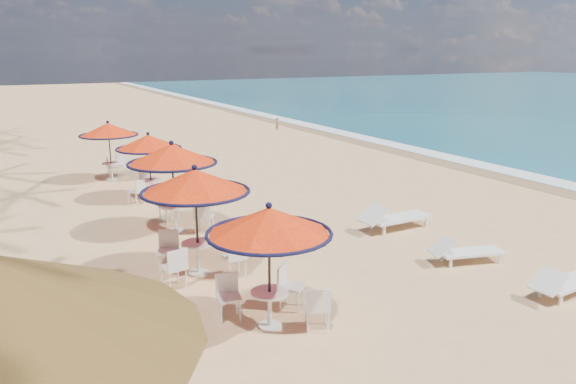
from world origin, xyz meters
name	(u,v)px	position (x,y,z in m)	size (l,w,h in m)	color
ground	(490,282)	(0.00, 0.00, 0.00)	(160.00, 160.00, 0.00)	tan
foam_strip	(466,162)	(9.30, 10.00, 0.00)	(1.20, 140.00, 0.04)	white
wetsand_band	(450,164)	(8.40, 10.00, 0.00)	(1.40, 140.00, 0.02)	olive
station_0	(271,236)	(-4.98, 0.45, 1.69)	(2.21, 2.21, 2.31)	black
station_1	(195,195)	(-5.37, 3.34, 1.80)	(2.36, 2.36, 2.46)	black
station_2	(174,162)	(-4.86, 6.54, 1.91)	(2.40, 2.40, 2.50)	black
station_3	(148,148)	(-4.61, 10.28, 1.70)	(2.14, 2.19, 2.23)	black
station_4	(110,135)	(-5.16, 13.75, 1.73)	(2.17, 2.17, 2.26)	black
lounger_near	(565,282)	(0.75, -1.20, 0.30)	(1.80, 0.68, 0.63)	white
lounger_mid	(464,251)	(0.30, 1.09, 0.29)	(1.84, 1.00, 0.63)	white
lounger_far	(393,217)	(0.42, 3.84, 0.36)	(2.16, 0.73, 0.77)	white
person	(277,124)	(6.39, 22.68, 0.42)	(0.31, 0.20, 0.85)	#8A5C46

